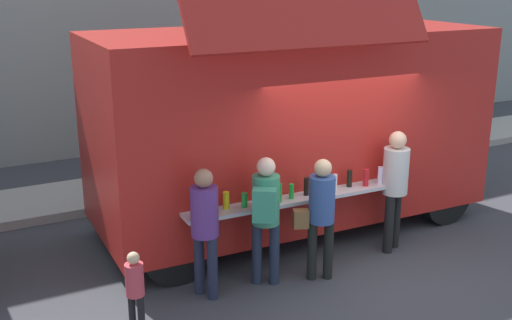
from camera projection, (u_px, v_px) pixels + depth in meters
The scene contains 9 objects.
ground_plane at pixel (370, 271), 8.48m from camera, with size 60.00×60.00×0.00m, color #38383D.
curb_strip at pixel (3, 209), 10.46m from camera, with size 28.00×1.60×0.15m, color #9E998E.
food_truck_main at pixel (291, 123), 9.54m from camera, with size 5.98×3.02×3.99m.
trash_bin at pixel (412, 130), 13.83m from camera, with size 0.60×0.60×1.03m, color #2E6437.
customer_front_ordering at pixel (320, 209), 8.01m from camera, with size 0.53×0.36×1.65m.
customer_mid_with_backpack at pixel (266, 209), 7.83m from camera, with size 0.49×0.55×1.71m.
customer_rear_waiting at pixel (205, 222), 7.57m from camera, with size 0.34×0.34×1.67m.
customer_extra_browsing at pixel (395, 180), 8.84m from camera, with size 0.36×0.36×1.78m.
child_near_queue at pixel (135, 286), 6.85m from camera, with size 0.21×0.21×1.01m.
Camera 1 is at (-4.91, -6.08, 3.93)m, focal length 43.99 mm.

